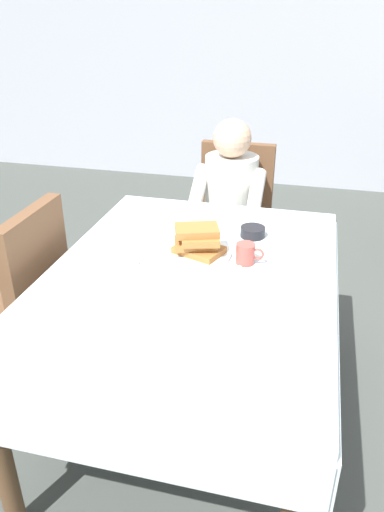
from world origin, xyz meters
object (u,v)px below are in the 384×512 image
chair_diner (233,212)px  breakfast_stack (198,240)px  bowl_butter (253,232)px  knife_right_of_plate (242,262)px  diner_person (230,199)px  dining_table_main (190,293)px  spoon_near_edge (177,297)px  cup_coffee (246,254)px  syrup_pitcher (153,225)px  fork_left_of_plate (152,251)px  chair_left_side (21,294)px  plate_breakfast (197,253)px

chair_diner → breakfast_stack: (0.02, -1.02, 0.28)m
bowl_butter → knife_right_of_plate: bearing=-91.6°
diner_person → knife_right_of_plate: (0.21, -0.88, 0.07)m
dining_table_main → diner_person: 1.01m
breakfast_stack → spoon_near_edge: size_ratio=1.49×
spoon_near_edge → cup_coffee: bearing=54.2°
cup_coffee → spoon_near_edge: (-0.20, -0.32, -0.04)m
syrup_pitcher → fork_left_of_plate: size_ratio=0.44×
chair_diner → bowl_butter: 0.84m
chair_diner → bowl_butter: (0.21, -0.78, 0.23)m
chair_left_side → spoon_near_edge: chair_left_side is taller
spoon_near_edge → diner_person: bearing=86.9°
diner_person → syrup_pitcher: (-0.23, -0.69, 0.11)m
diner_person → chair_left_side: (-0.74, -1.01, -0.14)m
breakfast_stack → cup_coffee: 0.20m
fork_left_of_plate → cup_coffee: bearing=-97.0°
breakfast_stack → chair_left_side: bearing=-168.9°
plate_breakfast → fork_left_of_plate: plate_breakfast is taller
chair_left_side → fork_left_of_plate: (0.57, 0.14, 0.21)m
chair_left_side → plate_breakfast: 0.81m
chair_diner → cup_coffee: 1.09m
plate_breakfast → fork_left_of_plate: size_ratio=1.56×
plate_breakfast → dining_table_main: bearing=-86.7°
syrup_pitcher → fork_left_of_plate: 0.20m
plate_breakfast → bowl_butter: size_ratio=2.55×
cup_coffee → syrup_pitcher: cup_coffee is taller
dining_table_main → knife_right_of_plate: knife_right_of_plate is taller
syrup_pitcher → chair_diner: bearing=74.9°
diner_person → bowl_butter: bearing=109.1°
dining_table_main → cup_coffee: 0.27m
diner_person → chair_left_side: diner_person is taller
plate_breakfast → syrup_pitcher: syrup_pitcher is taller
diner_person → bowl_butter: size_ratio=10.18×
chair_left_side → fork_left_of_plate: size_ratio=5.17×
knife_right_of_plate → breakfast_stack: bearing=88.0°
plate_breakfast → spoon_near_edge: 0.34m
dining_table_main → syrup_pitcher: 0.43m
plate_breakfast → breakfast_stack: size_ratio=1.25×
breakfast_stack → dining_table_main: bearing=-87.9°
syrup_pitcher → chair_left_side: bearing=-147.9°
plate_breakfast → cup_coffee: 0.21m
dining_table_main → syrup_pitcher: bearing=128.0°
fork_left_of_plate → knife_right_of_plate: 0.38m
breakfast_stack → syrup_pitcher: breakfast_stack is taller
breakfast_stack → cup_coffee: bearing=-4.5°
dining_table_main → plate_breakfast: 0.19m
cup_coffee → fork_left_of_plate: (-0.39, 0.00, -0.04)m
bowl_butter → fork_left_of_plate: bearing=-146.5°
chair_diner → diner_person: 0.21m
dining_table_main → bowl_butter: bowl_butter is taller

